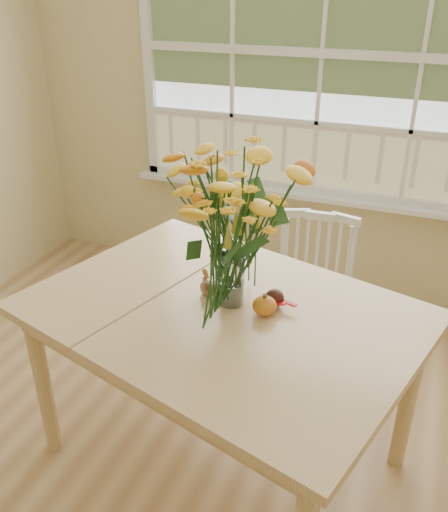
% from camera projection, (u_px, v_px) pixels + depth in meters
% --- Properties ---
extents(wall_back, '(4.00, 0.02, 2.70)m').
position_uv_depth(wall_back, '(321.00, 88.00, 3.22)').
color(wall_back, '#D4C788').
rests_on(wall_back, floor).
extents(window, '(2.42, 0.12, 1.74)m').
position_uv_depth(window, '(322.00, 56.00, 3.11)').
color(window, silver).
rests_on(window, wall_back).
extents(dining_table, '(1.71, 1.42, 0.79)m').
position_uv_depth(dining_table, '(222.00, 327.00, 2.16)').
color(dining_table, tan).
rests_on(dining_table, floor).
extents(windsor_chair, '(0.43, 0.41, 0.87)m').
position_uv_depth(windsor_chair, '(312.00, 289.00, 2.84)').
color(windsor_chair, white).
rests_on(windsor_chair, floor).
extents(flower_vase, '(0.47, 0.47, 0.56)m').
position_uv_depth(flower_vase, '(232.00, 226.00, 2.00)').
color(flower_vase, white).
rests_on(flower_vase, dining_table).
extents(pumpkin, '(0.09, 0.09, 0.07)m').
position_uv_depth(pumpkin, '(264.00, 306.00, 2.06)').
color(pumpkin, orange).
rests_on(pumpkin, dining_table).
extents(turkey_figurine, '(0.10, 0.10, 0.10)m').
position_uv_depth(turkey_figurine, '(208.00, 288.00, 2.17)').
color(turkey_figurine, '#CCB78C').
rests_on(turkey_figurine, dining_table).
extents(dark_gourd, '(0.12, 0.07, 0.07)m').
position_uv_depth(dark_gourd, '(275.00, 298.00, 2.12)').
color(dark_gourd, '#38160F').
rests_on(dark_gourd, dining_table).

